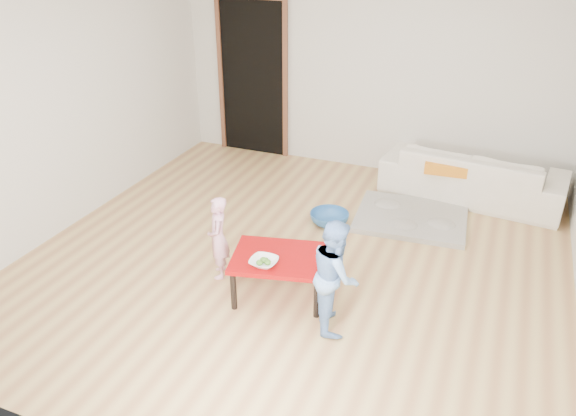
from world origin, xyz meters
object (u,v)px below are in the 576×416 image
Objects in this scene: sofa at (472,174)px; red_table at (280,276)px; basin at (329,218)px; bowl at (264,262)px; child_blue at (335,275)px; child_pink at (218,238)px.

sofa is 2.55× the size of red_table.
red_table is at bearing -89.61° from basin.
bowl is (-1.39, -2.83, 0.13)m from sofa.
red_table is 0.65m from child_blue.
bowl is 1.62m from basin.
bowl is 0.24× the size of child_blue.
red_table is 1.40m from basin.
bowl is 0.63m from child_pink.
sofa is 4.85× the size of basin.
red_table is at bearing 69.49° from bowl.
red_table is 3.47× the size of bowl.
child_blue reaches higher than sofa.
red_table is 0.67m from child_pink.
sofa is at bearing 63.86° from bowl.
child_blue reaches higher than red_table.
child_blue is at bearing -70.44° from basin.
sofa is at bearing 63.50° from red_table.
sofa is 2.15× the size of child_blue.
child_blue is 1.74m from basin.
bowl is 0.29× the size of child_pink.
child_blue is (0.62, -0.02, 0.05)m from bowl.
child_pink reaches higher than red_table.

